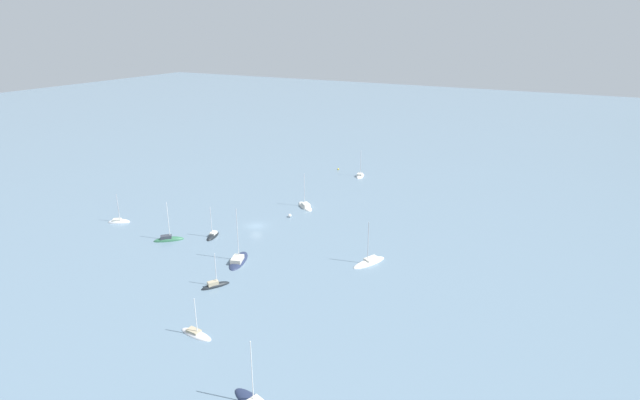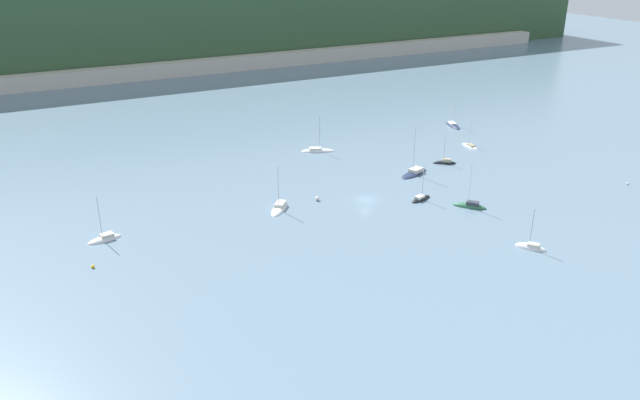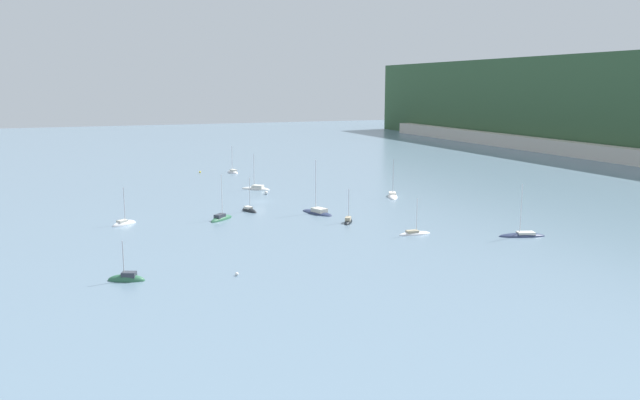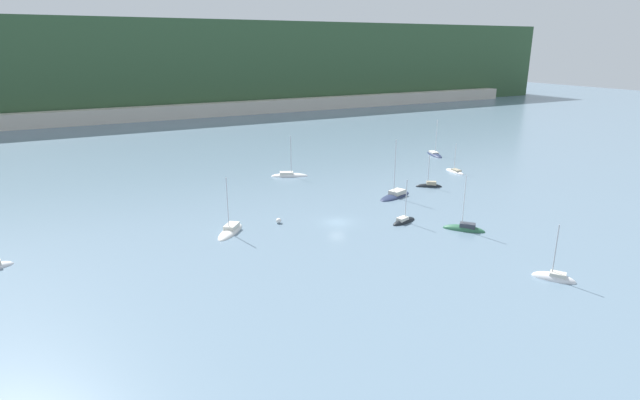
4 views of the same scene
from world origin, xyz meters
The scene contains 12 objects.
ground_plane centered at (0.00, 0.00, 0.00)m, with size 600.00×600.00×0.00m, color slate.
sailboat_0 centered at (5.67, 31.65, 0.09)m, with size 8.46×5.52×9.89m.
sailboat_1 centered at (-17.15, 3.95, 0.12)m, with size 6.97×7.56×9.72m.
sailboat_4 centered at (13.72, -31.13, 0.08)m, with size 4.35×5.39×8.10m.
sailboat_5 centered at (9.86, -5.16, 0.10)m, with size 5.58×3.02×8.00m.
sailboat_6 centered at (27.84, 10.01, 0.13)m, with size 5.38×4.06×7.32m.
sailboat_7 centered at (-49.70, 5.79, 0.11)m, with size 6.29×3.20×9.06m.
sailboat_8 centered at (41.33, 17.08, 0.08)m, with size 2.30×6.25×7.13m.
sailboat_9 centered at (17.40, 7.58, 0.16)m, with size 9.23×5.78×11.85m.
sailboat_10 centered at (16.15, -12.63, 0.12)m, with size 5.75×6.18×9.84m.
mooring_buoy_0 centered at (-8.76, 4.18, 0.44)m, with size 0.88×0.88×0.88m.
mooring_buoy_1 centered at (-53.22, -3.64, 0.28)m, with size 0.55×0.55×0.55m.
Camera 1 is at (91.24, 65.19, 46.00)m, focal length 28.00 mm.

